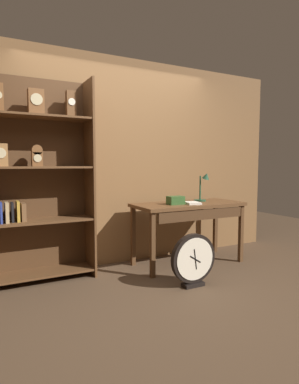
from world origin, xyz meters
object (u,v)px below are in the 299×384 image
bookshelf (34,179)px  round_clock_large (193,260)px  open_repair_manual (192,203)px  workbench (189,210)px  desk_lamp (203,186)px  toolbox_small (176,200)px

bookshelf → round_clock_large: bookshelf is taller
bookshelf → open_repair_manual: bearing=-11.7°
bookshelf → workbench: size_ratio=1.57×
bookshelf → round_clock_large: bearing=-33.7°
bookshelf → desk_lamp: size_ratio=5.72×
desk_lamp → open_repair_manual: bearing=-148.1°
desk_lamp → bookshelf: bearing=175.1°
bookshelf → toolbox_small: size_ratio=11.20×
bookshelf → open_repair_manual: bookshelf is taller
bookshelf → toolbox_small: (1.59, -0.31, -0.28)m
desk_lamp → toolbox_small: bearing=-166.1°
workbench → desk_lamp: (0.29, 0.11, 0.29)m
round_clock_large → open_repair_manual: bearing=56.0°
open_repair_manual → workbench: bearing=94.2°
toolbox_small → round_clock_large: size_ratio=0.36×
bookshelf → workbench: bookshelf is taller
bookshelf → toolbox_small: 1.64m
toolbox_small → open_repair_manual: bearing=-17.2°
open_repair_manual → round_clock_large: size_ratio=0.40×
round_clock_large → bookshelf: bearing=146.3°
workbench → open_repair_manual: size_ratio=6.38×
toolbox_small → open_repair_manual: size_ratio=0.90×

